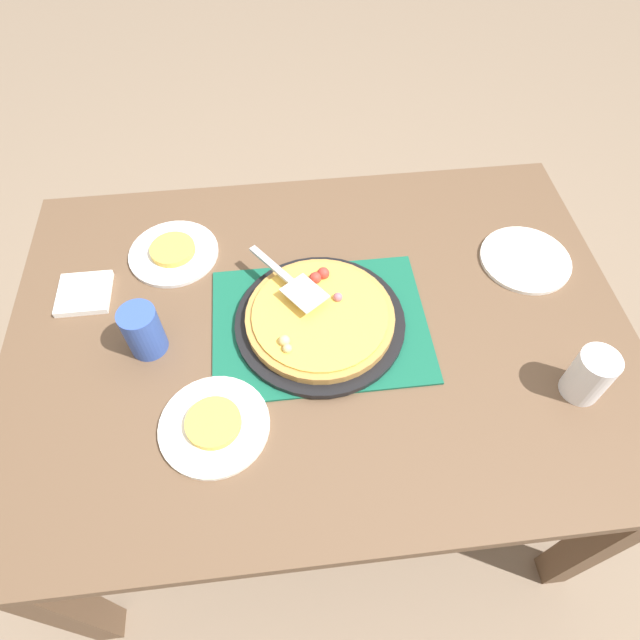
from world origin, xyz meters
TOP-DOWN VIEW (x-y plane):
  - ground_plane at (0.00, 0.00)m, footprint 8.00×8.00m
  - dining_table at (0.00, 0.00)m, footprint 1.40×1.00m
  - placemat at (0.00, 0.00)m, footprint 0.48×0.36m
  - pizza_pan at (0.00, 0.00)m, footprint 0.38×0.38m
  - pizza at (-0.00, 0.00)m, footprint 0.33×0.33m
  - plate_near_left at (-0.34, 0.26)m, footprint 0.22×0.22m
  - plate_far_right at (-0.24, -0.22)m, footprint 0.22×0.22m
  - plate_side at (0.52, 0.14)m, footprint 0.22×0.22m
  - served_slice_left at (-0.34, 0.26)m, footprint 0.11×0.11m
  - served_slice_right at (-0.24, -0.22)m, footprint 0.11×0.11m
  - cup_near at (-0.38, -0.02)m, footprint 0.08×0.08m
  - cup_far at (0.51, -0.22)m, footprint 0.08×0.08m
  - pizza_server at (-0.06, 0.08)m, footprint 0.17×0.21m
  - napkin_stack at (-0.54, 0.15)m, footprint 0.12×0.12m

SIDE VIEW (x-z plane):
  - ground_plane at x=0.00m, z-range 0.00..0.00m
  - dining_table at x=0.00m, z-range 0.27..1.02m
  - placemat at x=0.00m, z-range 0.75..0.76m
  - plate_near_left at x=-0.34m, z-range 0.75..0.76m
  - plate_far_right at x=-0.24m, z-range 0.75..0.76m
  - plate_side at x=0.52m, z-range 0.75..0.76m
  - napkin_stack at x=-0.54m, z-range 0.75..0.77m
  - pizza_pan at x=0.00m, z-range 0.76..0.77m
  - served_slice_left at x=-0.34m, z-range 0.76..0.78m
  - served_slice_right at x=-0.24m, z-range 0.76..0.78m
  - pizza at x=0.00m, z-range 0.76..0.81m
  - cup_near at x=-0.38m, z-range 0.75..0.87m
  - cup_far at x=0.51m, z-range 0.75..0.87m
  - pizza_server at x=-0.06m, z-range 0.82..0.82m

